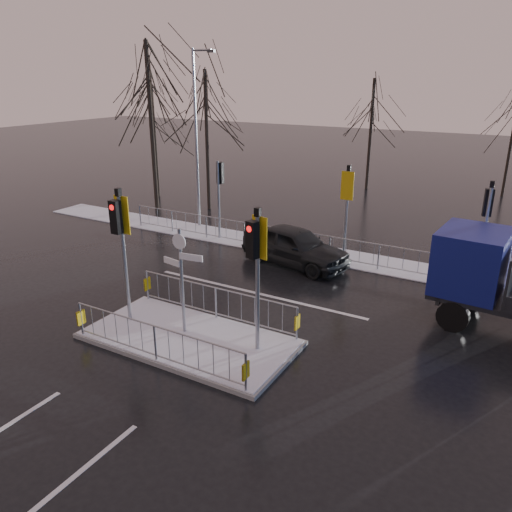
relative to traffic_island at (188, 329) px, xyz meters
The scene contains 12 objects.
ground 0.39m from the traffic_island, 42.90° to the right, with size 120.00×120.00×0.00m, color black.
snow_verge 8.60m from the traffic_island, 89.92° to the left, with size 30.00×2.00×0.04m, color white.
lane_markings 0.52m from the traffic_island, 88.07° to the right, with size 8.00×11.38×0.01m.
traffic_island is the anchor object (origin of this frame).
far_kerb_fixtures 8.11m from the traffic_island, 87.84° to the left, with size 18.00×0.65×3.83m.
car_far_lane 6.98m from the traffic_island, 90.25° to the left, with size 1.80×4.48×1.53m, color black.
flatbed_truck 9.10m from the traffic_island, 35.40° to the left, with size 6.27×2.68×2.84m.
tree_near_a 16.23m from the traffic_island, 133.66° to the left, with size 4.75×4.75×8.97m.
tree_near_b 15.57m from the traffic_island, 122.60° to the left, with size 4.00×4.00×7.55m.
tree_near_c 18.84m from the traffic_island, 132.79° to the left, with size 3.50×3.50×6.61m.
tree_far_a 22.52m from the traffic_island, 95.17° to the left, with size 3.75×3.75×7.08m.
street_lamp_left 12.17m from the traffic_island, 124.07° to the left, with size 1.25×0.18×8.20m.
Camera 1 is at (7.81, -9.83, 7.09)m, focal length 35.00 mm.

